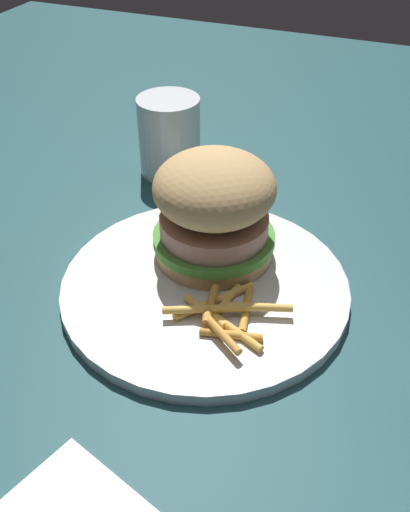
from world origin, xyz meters
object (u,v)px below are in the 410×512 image
Objects in this scene: sandwich at (214,208)px; fries_pile at (224,313)px; drink_glass at (170,141)px; plate at (205,286)px.

sandwich is 1.13× the size of fries_pile.
sandwich reaches higher than drink_glass.
drink_glass is (-0.24, -0.16, 0.02)m from fries_pile.
sandwich reaches higher than fries_pile.
plate is 2.83× the size of drink_glass.
plate is 0.05m from fries_pile.
sandwich is at bearing 37.67° from drink_glass.
fries_pile is (0.04, 0.03, 0.01)m from plate.
drink_glass is at bearing -142.33° from sandwich.
sandwich is at bearing -152.82° from fries_pile.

